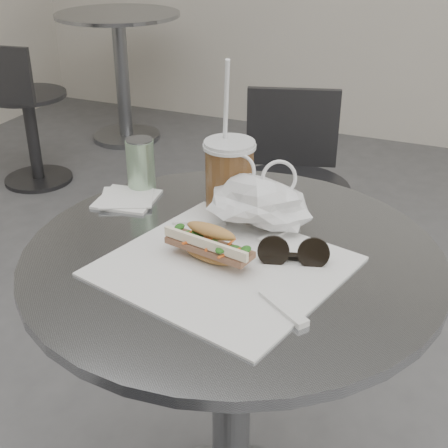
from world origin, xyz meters
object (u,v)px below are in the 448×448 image
at_px(drink_can, 141,165).
at_px(iced_coffee, 229,174).
at_px(bg_chair, 26,123).
at_px(banh_mi, 210,244).
at_px(chair_far, 288,219).
at_px(sunglasses, 293,254).
at_px(bg_table, 121,62).
at_px(cafe_table, 232,369).

bearing_deg(drink_can, iced_coffee, -2.37).
xyz_separation_m(bg_chair, drink_can, (1.40, -1.25, 0.47)).
relative_size(banh_mi, drink_can, 1.80).
bearing_deg(chair_far, iced_coffee, 80.63).
xyz_separation_m(chair_far, bg_chair, (-1.51, 0.50, -0.01)).
distance_m(chair_far, sunglasses, 1.06).
height_order(iced_coffee, drink_can, iced_coffee).
bearing_deg(sunglasses, bg_table, 110.87).
relative_size(cafe_table, drink_can, 6.60).
bearing_deg(drink_can, sunglasses, -23.79).
height_order(chair_far, drink_can, drink_can).
height_order(banh_mi, drink_can, drink_can).
height_order(bg_chair, sunglasses, sunglasses).
bearing_deg(chair_far, bg_table, -58.54).
xyz_separation_m(bg_chair, banh_mi, (1.66, -1.47, 0.45)).
bearing_deg(drink_can, bg_chair, 138.14).
xyz_separation_m(chair_far, drink_can, (-0.11, -0.75, 0.46)).
relative_size(chair_far, banh_mi, 3.60).
relative_size(chair_far, bg_chair, 1.03).
height_order(bg_table, chair_far, chair_far).
height_order(cafe_table, bg_chair, cafe_table).
bearing_deg(cafe_table, drink_can, 148.60).
height_order(sunglasses, drink_can, drink_can).
bearing_deg(banh_mi, sunglasses, 29.70).
xyz_separation_m(cafe_table, chair_far, (-0.17, 0.92, -0.13)).
height_order(bg_chair, banh_mi, banh_mi).
xyz_separation_m(bg_table, chair_far, (1.43, -1.28, -0.13)).
xyz_separation_m(chair_far, banh_mi, (0.15, -0.97, 0.44)).
xyz_separation_m(cafe_table, sunglasses, (0.11, -0.00, 0.30)).
bearing_deg(cafe_table, chair_far, 100.60).
bearing_deg(bg_table, chair_far, -41.85).
height_order(chair_far, sunglasses, sunglasses).
relative_size(bg_chair, iced_coffee, 2.36).
xyz_separation_m(banh_mi, iced_coffee, (-0.05, 0.21, 0.04)).
relative_size(iced_coffee, drink_can, 2.67).
relative_size(cafe_table, banh_mi, 3.66).
height_order(cafe_table, banh_mi, banh_mi).
xyz_separation_m(bg_table, iced_coffee, (1.52, -2.03, 0.35)).
bearing_deg(bg_table, banh_mi, -54.94).
bearing_deg(cafe_table, bg_chair, 139.72).
bearing_deg(iced_coffee, drink_can, 177.63).
height_order(bg_chair, drink_can, drink_can).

